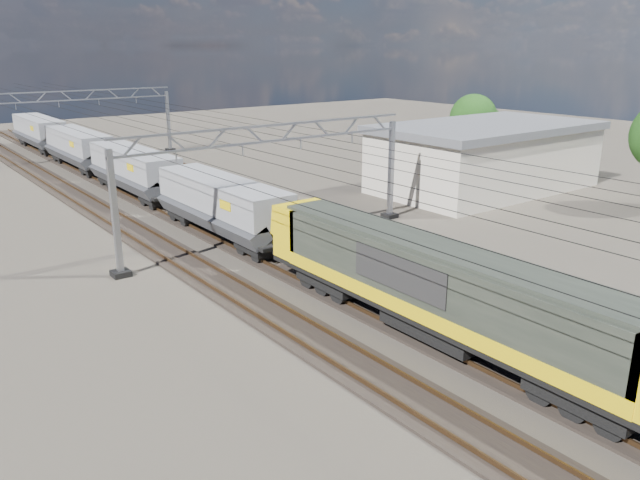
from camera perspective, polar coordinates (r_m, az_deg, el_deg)
ground at (r=34.72m, az=-0.53°, el=-1.83°), size 160.00×160.00×0.00m
track_outer_west at (r=31.70m, az=-9.28°, el=-3.83°), size 2.60×140.00×0.30m
track_loco at (r=33.61m, az=-3.27°, el=-2.38°), size 2.60×140.00×0.30m
track_inner_east at (r=35.86m, az=2.03°, el=-1.08°), size 2.60×140.00×0.30m
track_outer_east at (r=38.40m, az=6.66°, el=0.07°), size 2.60×140.00×0.30m
catenary_gantry_mid at (r=36.85m, az=-4.29°, el=5.56°), size 19.90×0.90×7.11m
catenary_gantry_far at (r=69.54m, az=-20.98°, el=10.03°), size 19.90×0.90×7.11m
overhead_wires at (r=39.90m, az=-7.53°, el=9.06°), size 12.03×140.00×0.53m
locomotive at (r=25.02m, az=10.93°, el=-4.25°), size 2.76×21.10×3.62m
hopper_wagon_lead at (r=38.51m, az=-8.94°, el=3.36°), size 3.38×13.00×3.25m
hopper_wagon_mid at (r=51.21m, az=-16.63°, el=6.31°), size 3.38×13.00×3.25m
hopper_wagon_third at (r=64.54m, az=-21.24°, el=8.01°), size 3.38×13.00×3.25m
hopper_wagon_fourth at (r=78.17m, az=-24.28°, el=9.10°), size 3.38×13.00×3.25m
industrial_shed at (r=53.37m, az=14.85°, el=7.41°), size 18.60×10.60×5.40m
tree_far at (r=64.39m, az=14.15°, el=10.60°), size 5.16×4.76×6.93m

